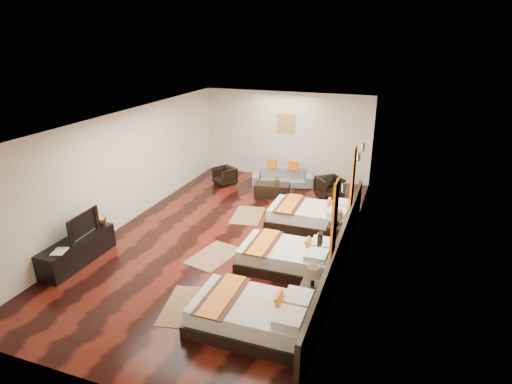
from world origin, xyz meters
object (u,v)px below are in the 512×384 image
at_px(tv, 80,225).
at_px(nightstand_b, 336,232).
at_px(bed_far, 311,216).
at_px(figurine, 98,217).
at_px(book, 53,252).
at_px(table_plant, 278,180).
at_px(bed_mid, 288,257).
at_px(armchair_left, 225,176).
at_px(bed_near, 254,315).
at_px(armchair_right, 329,187).
at_px(tv_console, 78,251).
at_px(coffee_table, 272,190).
at_px(sofa, 282,177).
at_px(nightstand_a, 312,293).

bearing_deg(tv, nightstand_b, -66.64).
bearing_deg(bed_far, tv, -141.50).
relative_size(bed_far, figurine, 5.77).
distance_m(book, table_plant, 6.30).
distance_m(bed_mid, tv, 4.34).
bearing_deg(armchair_left, book, -66.23).
relative_size(bed_near, armchair_right, 2.91).
bearing_deg(book, bed_near, -1.95).
xyz_separation_m(tv_console, tv, (0.05, 0.12, 0.55)).
distance_m(tv_console, armchair_right, 6.96).
distance_m(bed_mid, coffee_table, 4.00).
bearing_deg(armchair_right, armchair_left, 138.19).
relative_size(book, armchair_right, 0.48).
relative_size(tv_console, armchair_left, 2.94).
distance_m(bed_mid, sofa, 4.99).
xyz_separation_m(bed_far, figurine, (-4.20, -2.69, 0.46)).
relative_size(tv, armchair_left, 1.54).
xyz_separation_m(book, figurine, (0.00, 1.34, 0.16)).
bearing_deg(nightstand_b, bed_near, -102.34).
distance_m(nightstand_a, tv, 4.93).
relative_size(figurine, armchair_left, 0.58).
bearing_deg(book, coffee_table, 64.46).
relative_size(nightstand_b, book, 2.44).
bearing_deg(coffee_table, bed_mid, -67.63).
distance_m(book, figurine, 1.35).
height_order(nightstand_a, tv, tv).
xyz_separation_m(bed_near, figurine, (-4.20, 1.48, 0.47)).
bearing_deg(bed_mid, armchair_right, 89.09).
distance_m(tv, coffee_table, 5.56).
relative_size(nightstand_a, armchair_left, 1.28).
distance_m(nightstand_a, tv_console, 4.95).
bearing_deg(coffee_table, nightstand_b, -45.42).
bearing_deg(nightstand_a, bed_far, 102.98).
xyz_separation_m(sofa, table_plant, (0.15, -1.01, 0.25)).
distance_m(bed_mid, tv_console, 4.39).
bearing_deg(coffee_table, sofa, 90.00).
xyz_separation_m(bed_mid, armchair_left, (-3.27, 4.24, 0.03)).
bearing_deg(coffee_table, armchair_right, 17.90).
distance_m(bed_near, nightstand_a, 1.19).
relative_size(bed_far, table_plant, 8.24).
relative_size(book, figurine, 0.94).
bearing_deg(figurine, bed_near, -19.44).
bearing_deg(book, bed_far, 43.83).
height_order(bed_far, tv, tv).
xyz_separation_m(bed_far, book, (-4.20, -4.03, 0.30)).
bearing_deg(sofa, tv, -130.69).
bearing_deg(bed_near, sofa, 102.66).
xyz_separation_m(bed_far, tv_console, (-4.20, -3.42, 0.01)).
relative_size(sofa, armchair_left, 3.06).
xyz_separation_m(tv, table_plant, (2.77, 4.90, -0.30)).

